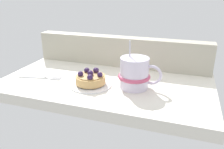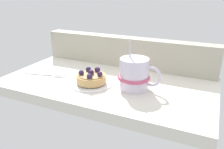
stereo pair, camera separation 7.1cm
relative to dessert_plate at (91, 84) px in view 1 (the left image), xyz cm
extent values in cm
cube|color=silver|center=(3.30, 5.42, -2.09)|extent=(69.87, 38.76, 3.47)
cube|color=#B2AD99|center=(3.30, 22.09, 5.37)|extent=(68.47, 5.42, 11.46)
cylinder|color=white|center=(0.00, 0.00, 0.03)|extent=(13.62, 13.62, 0.76)
cylinder|color=white|center=(0.00, 0.00, -0.17)|extent=(7.49, 7.49, 0.38)
cylinder|color=tan|center=(0.00, 0.00, 1.61)|extent=(9.52, 9.52, 2.41)
cylinder|color=#AB854F|center=(0.00, 0.00, 2.97)|extent=(8.38, 8.38, 0.30)
sphere|color=#331E47|center=(0.00, 0.00, 3.68)|extent=(1.92, 1.92, 1.92)
sphere|color=#331E47|center=(2.96, -0.17, 3.71)|extent=(1.71, 1.71, 1.71)
sphere|color=#331E47|center=(0.69, 2.99, 3.73)|extent=(1.94, 1.94, 1.94)
sphere|color=#331E47|center=(-2.24, 2.17, 3.69)|extent=(1.79, 1.79, 1.79)
sphere|color=#331E47|center=(-2.69, -1.56, 3.73)|extent=(1.74, 1.74, 1.74)
sphere|color=#331E47|center=(1.20, -3.01, 3.60)|extent=(1.83, 1.83, 1.83)
cylinder|color=silver|center=(13.56, 2.64, 4.51)|extent=(8.82, 8.82, 9.72)
torus|color=#C64C70|center=(13.56, 2.64, 3.35)|extent=(10.03, 10.03, 1.17)
torus|color=silver|center=(18.92, 2.64, 4.51)|extent=(6.32, 0.87, 6.32)
cylinder|color=#B7B7BC|center=(11.79, 3.30, 10.71)|extent=(0.81, 2.08, 7.64)
cube|color=silver|center=(-21.81, -0.74, -0.06)|extent=(10.08, 2.77, 0.60)
cube|color=silver|center=(-16.84, 0.31, -0.06)|extent=(1.29, 0.80, 0.60)
cube|color=silver|center=(-13.19, -0.05, -0.06)|extent=(3.47, 0.96, 0.60)
cube|color=silver|center=(-13.34, 0.67, -0.06)|extent=(3.47, 0.96, 0.60)
cube|color=silver|center=(-13.49, 1.39, -0.06)|extent=(3.47, 0.96, 0.60)
cube|color=silver|center=(-13.64, 2.10, -0.06)|extent=(3.47, 0.96, 0.60)
camera|label=1|loc=(28.01, -61.62, 29.48)|focal=36.62mm
camera|label=2|loc=(34.62, -58.98, 29.48)|focal=36.62mm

